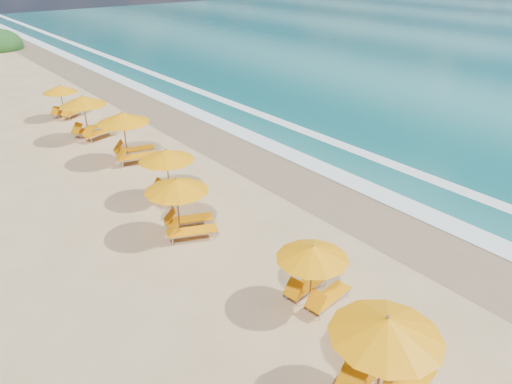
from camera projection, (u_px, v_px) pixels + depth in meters
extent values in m
plane|color=tan|center=(256.00, 220.00, 18.49)|extent=(160.00, 160.00, 0.00)
cube|color=#8E7454|center=(329.00, 191.00, 20.70)|extent=(4.00, 160.00, 0.01)
cube|color=white|center=(353.00, 182.00, 21.52)|extent=(1.20, 160.00, 0.01)
cube|color=white|center=(395.00, 165.00, 23.19)|extent=(0.80, 160.00, 0.01)
cylinder|color=olive|center=(381.00, 362.00, 10.51)|extent=(0.06, 0.06, 2.39)
cone|color=orange|center=(387.00, 327.00, 10.07)|extent=(2.80, 2.80, 0.48)
sphere|color=olive|center=(388.00, 317.00, 9.95)|extent=(0.09, 0.09, 0.09)
cylinder|color=olive|center=(311.00, 277.00, 13.61)|extent=(0.05, 0.05, 1.99)
cone|color=orange|center=(313.00, 252.00, 13.24)|extent=(2.32, 2.32, 0.40)
sphere|color=olive|center=(313.00, 245.00, 13.14)|extent=(0.07, 0.07, 0.07)
cylinder|color=olive|center=(178.00, 208.00, 17.04)|extent=(0.05, 0.05, 2.19)
cone|color=orange|center=(176.00, 185.00, 16.64)|extent=(2.94, 2.94, 0.44)
sphere|color=olive|center=(176.00, 179.00, 16.53)|extent=(0.08, 0.08, 0.08)
cylinder|color=olive|center=(168.00, 176.00, 19.56)|extent=(0.05, 0.05, 2.17)
cone|color=orange|center=(166.00, 155.00, 19.16)|extent=(2.31, 2.31, 0.44)
sphere|color=olive|center=(166.00, 149.00, 19.05)|extent=(0.08, 0.08, 0.08)
cylinder|color=olive|center=(125.00, 138.00, 23.14)|extent=(0.06, 0.06, 2.43)
cone|color=orange|center=(123.00, 118.00, 22.69)|extent=(3.05, 3.05, 0.49)
sphere|color=olive|center=(122.00, 112.00, 22.57)|extent=(0.09, 0.09, 0.09)
cylinder|color=olive|center=(86.00, 118.00, 25.94)|extent=(0.06, 0.06, 2.38)
cone|color=orange|center=(83.00, 100.00, 25.50)|extent=(3.05, 3.05, 0.48)
sphere|color=olive|center=(82.00, 95.00, 25.39)|extent=(0.08, 0.08, 0.08)
cylinder|color=olive|center=(62.00, 103.00, 29.34)|extent=(0.05, 0.05, 2.01)
cone|color=orange|center=(60.00, 89.00, 28.96)|extent=(2.83, 2.83, 0.40)
sphere|color=olive|center=(59.00, 85.00, 28.87)|extent=(0.07, 0.07, 0.07)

